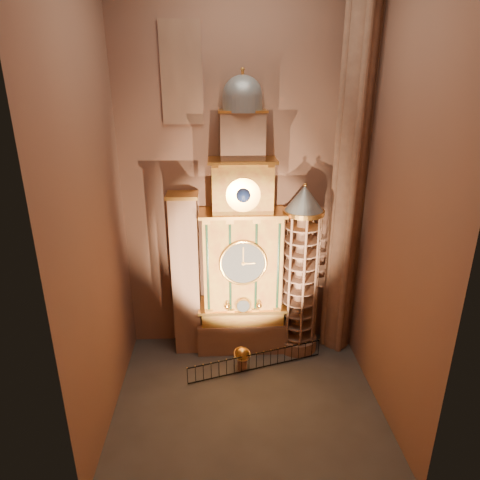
{
  "coord_description": "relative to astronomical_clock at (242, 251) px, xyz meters",
  "views": [
    {
      "loc": [
        -1.3,
        -18.49,
        16.32
      ],
      "look_at": [
        -0.23,
        3.0,
        8.11
      ],
      "focal_mm": 32.0,
      "sensor_mm": 36.0,
      "label": 1
    }
  ],
  "objects": [
    {
      "name": "wall_left",
      "position": [
        -7.0,
        -4.96,
        4.32
      ],
      "size": [
        0.0,
        22.0,
        22.0
      ],
      "primitive_type": "plane",
      "rotation": [
        1.57,
        0.0,
        1.57
      ],
      "color": "#865E48",
      "rests_on": "floor"
    },
    {
      "name": "stair_turret",
      "position": [
        3.5,
        -0.26,
        -1.41
      ],
      "size": [
        2.5,
        2.5,
        10.8
      ],
      "color": "#8C634C",
      "rests_on": "floor"
    },
    {
      "name": "floor",
      "position": [
        0.0,
        -4.96,
        -6.68
      ],
      "size": [
        14.0,
        14.0,
        0.0
      ],
      "primitive_type": "plane",
      "color": "#383330",
      "rests_on": "ground"
    },
    {
      "name": "celestial_globe",
      "position": [
        -0.12,
        -2.36,
        -5.8
      ],
      "size": [
        1.27,
        1.23,
        1.47
      ],
      "color": "#8C634C",
      "rests_on": "floor"
    },
    {
      "name": "astronomical_clock",
      "position": [
        0.0,
        0.0,
        0.0
      ],
      "size": [
        5.6,
        2.41,
        16.7
      ],
      "color": "#8C634C",
      "rests_on": "floor"
    },
    {
      "name": "wall_back",
      "position": [
        0.0,
        1.04,
        4.32
      ],
      "size": [
        22.0,
        0.0,
        22.0
      ],
      "primitive_type": "plane",
      "rotation": [
        1.57,
        0.0,
        0.0
      ],
      "color": "#865E48",
      "rests_on": "floor"
    },
    {
      "name": "stained_glass_window",
      "position": [
        -3.2,
        0.95,
        9.82
      ],
      "size": [
        2.2,
        0.14,
        5.2
      ],
      "color": "navy",
      "rests_on": "wall_back"
    },
    {
      "name": "wall_right",
      "position": [
        7.0,
        -4.96,
        4.32
      ],
      "size": [
        0.0,
        22.0,
        22.0
      ],
      "primitive_type": "plane",
      "rotation": [
        1.57,
        0.0,
        -1.57
      ],
      "color": "#865E48",
      "rests_on": "floor"
    },
    {
      "name": "portrait_tower",
      "position": [
        -3.4,
        0.02,
        -1.53
      ],
      "size": [
        1.8,
        1.6,
        10.2
      ],
      "color": "#8C634C",
      "rests_on": "floor"
    },
    {
      "name": "gothic_pier",
      "position": [
        6.1,
        0.04,
        4.32
      ],
      "size": [
        2.04,
        2.04,
        22.0
      ],
      "color": "#8C634C",
      "rests_on": "floor"
    },
    {
      "name": "iron_railing",
      "position": [
        0.71,
        -2.48,
        -6.08
      ],
      "size": [
        7.98,
        2.4,
        1.1
      ],
      "color": "black",
      "rests_on": "floor"
    }
  ]
}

